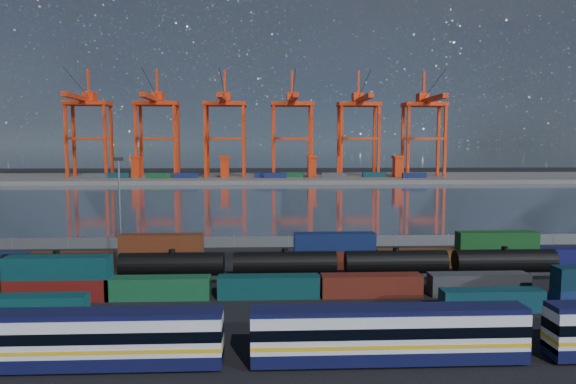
{
  "coord_description": "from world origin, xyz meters",
  "views": [
    {
      "loc": [
        -4.26,
        -65.28,
        18.81
      ],
      "look_at": [
        0.0,
        30.0,
        10.0
      ],
      "focal_mm": 32.0,
      "sensor_mm": 36.0,
      "label": 1
    }
  ],
  "objects": [
    {
      "name": "gantry_cranes",
      "position": [
        -7.5,
        203.47,
        35.34
      ],
      "size": [
        197.17,
        42.57,
        57.65
      ],
      "color": "red",
      "rests_on": "ground"
    },
    {
      "name": "tanker_string",
      "position": [
        -17.07,
        4.42,
        2.27
      ],
      "size": [
        107.71,
        3.16,
        4.52
      ],
      "color": "black",
      "rests_on": "ground"
    },
    {
      "name": "straddle_carriers",
      "position": [
        -2.5,
        200.0,
        7.82
      ],
      "size": [
        140.0,
        7.0,
        11.1
      ],
      "color": "red",
      "rests_on": "far_quay"
    },
    {
      "name": "container_row_mid",
      "position": [
        -15.65,
        -3.26,
        1.62
      ],
      "size": [
        140.9,
        2.54,
        5.41
      ],
      "color": "#44464A",
      "rests_on": "ground"
    },
    {
      "name": "ground",
      "position": [
        0.0,
        0.0,
        0.0
      ],
      "size": [
        700.0,
        700.0,
        0.0
      ],
      "primitive_type": "plane",
      "color": "black",
      "rests_on": "ground"
    },
    {
      "name": "yard_light_mast",
      "position": [
        -30.0,
        26.0,
        9.3
      ],
      "size": [
        1.6,
        0.4,
        16.6
      ],
      "color": "slate",
      "rests_on": "ground"
    },
    {
      "name": "container_row_north",
      "position": [
        5.71,
        11.72,
        2.24
      ],
      "size": [
        140.65,
        2.53,
        5.38
      ],
      "color": "#131053",
      "rests_on": "ground"
    },
    {
      "name": "harbor_water",
      "position": [
        0.0,
        105.0,
        0.01
      ],
      "size": [
        700.0,
        700.0,
        0.0
      ],
      "primitive_type": "plane",
      "color": "#343E4B",
      "rests_on": "ground"
    },
    {
      "name": "distant_mountains",
      "position": [
        63.02,
        1600.0,
        220.29
      ],
      "size": [
        2470.0,
        1100.0,
        520.0
      ],
      "color": "#1E2630",
      "rests_on": "ground"
    },
    {
      "name": "passenger_train",
      "position": [
        6.28,
        -23.03,
        2.52
      ],
      "size": [
        75.66,
        2.92,
        5.01
      ],
      "color": "silver",
      "rests_on": "ground"
    },
    {
      "name": "waterfront_fence",
      "position": [
        -0.0,
        28.0,
        1.0
      ],
      "size": [
        160.12,
        0.12,
        2.2
      ],
      "color": "#595B5E",
      "rests_on": "ground"
    },
    {
      "name": "quay_containers",
      "position": [
        -11.0,
        195.46,
        3.3
      ],
      "size": [
        172.58,
        10.99,
        2.6
      ],
      "color": "navy",
      "rests_on": "far_quay"
    },
    {
      "name": "far_quay",
      "position": [
        0.0,
        210.0,
        1.0
      ],
      "size": [
        700.0,
        70.0,
        2.0
      ],
      "primitive_type": "cube",
      "color": "#514F4C",
      "rests_on": "ground"
    },
    {
      "name": "container_row_south",
      "position": [
        14.85,
        -9.65,
        1.81
      ],
      "size": [
        139.54,
        2.35,
        5.0
      ],
      "color": "#3F4144",
      "rests_on": "ground"
    }
  ]
}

